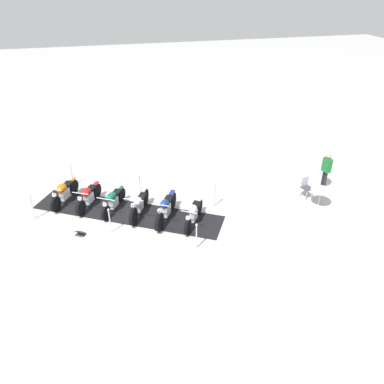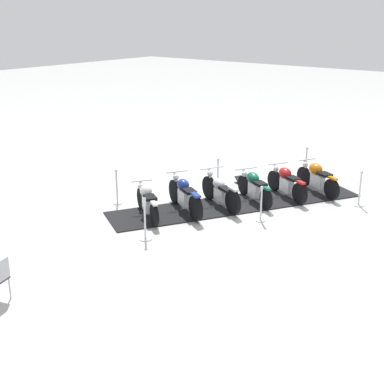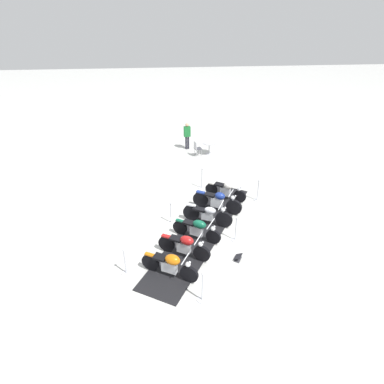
{
  "view_description": "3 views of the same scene",
  "coord_description": "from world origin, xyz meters",
  "px_view_note": "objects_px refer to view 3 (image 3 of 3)",
  "views": [
    {
      "loc": [
        -0.52,
        -13.14,
        8.64
      ],
      "look_at": [
        2.69,
        -0.22,
        0.72
      ],
      "focal_mm": 35.32,
      "sensor_mm": 36.0,
      "label": 1
    },
    {
      "loc": [
        12.71,
        8.23,
        5.53
      ],
      "look_at": [
        2.23,
        0.01,
        0.99
      ],
      "focal_mm": 49.7,
      "sensor_mm": 36.0,
      "label": 2
    },
    {
      "loc": [
        -10.83,
        1.43,
        8.16
      ],
      "look_at": [
        2.13,
        0.21,
        0.65
      ],
      "focal_mm": 30.64,
      "sensor_mm": 36.0,
      "label": 3
    }
  ],
  "objects_px": {
    "stanchion_right_rear": "(258,193)",
    "stanchion_left_rear": "(202,182)",
    "motorcycle_navy": "(217,201)",
    "stanchion_right_front": "(202,292)",
    "motorcycle_maroon": "(185,245)",
    "motorcycle_copper": "(170,264)",
    "motorcycle_forest": "(197,229)",
    "info_placard": "(238,258)",
    "stanchion_left_mid": "(171,216)",
    "motorcycle_chrome": "(208,214)",
    "stanchion_right_mid": "(236,233)",
    "bystander_person": "(187,134)",
    "stanchion_left_front": "(126,266)",
    "cafe_table": "(209,145)",
    "cafe_chair_near_table": "(197,148)",
    "motorcycle_cream": "(226,190)"
  },
  "relations": [
    {
      "from": "stanchion_right_front",
      "to": "info_placard",
      "type": "height_order",
      "value": "stanchion_right_front"
    },
    {
      "from": "motorcycle_navy",
      "to": "stanchion_right_front",
      "type": "distance_m",
      "value": 5.24
    },
    {
      "from": "motorcycle_chrome",
      "to": "stanchion_right_mid",
      "type": "relative_size",
      "value": 1.84
    },
    {
      "from": "motorcycle_maroon",
      "to": "motorcycle_copper",
      "type": "bearing_deg",
      "value": -91.35
    },
    {
      "from": "motorcycle_maroon",
      "to": "stanchion_left_rear",
      "type": "bearing_deg",
      "value": 104.37
    },
    {
      "from": "stanchion_right_mid",
      "to": "cafe_table",
      "type": "xyz_separation_m",
      "value": [
        8.62,
        -0.16,
        0.23
      ]
    },
    {
      "from": "stanchion_right_rear",
      "to": "bystander_person",
      "type": "relative_size",
      "value": 0.63
    },
    {
      "from": "motorcycle_chrome",
      "to": "stanchion_left_mid",
      "type": "distance_m",
      "value": 1.57
    },
    {
      "from": "motorcycle_chrome",
      "to": "info_placard",
      "type": "bearing_deg",
      "value": -45.5
    },
    {
      "from": "stanchion_right_mid",
      "to": "stanchion_left_mid",
      "type": "relative_size",
      "value": 1.07
    },
    {
      "from": "stanchion_left_mid",
      "to": "info_placard",
      "type": "bearing_deg",
      "value": -137.53
    },
    {
      "from": "stanchion_left_rear",
      "to": "info_placard",
      "type": "height_order",
      "value": "stanchion_left_rear"
    },
    {
      "from": "motorcycle_maroon",
      "to": "stanchion_left_mid",
      "type": "height_order",
      "value": "stanchion_left_mid"
    },
    {
      "from": "motorcycle_cream",
      "to": "motorcycle_copper",
      "type": "bearing_deg",
      "value": -87.5
    },
    {
      "from": "cafe_chair_near_table",
      "to": "motorcycle_maroon",
      "type": "bearing_deg",
      "value": -115.17
    },
    {
      "from": "stanchion_right_mid",
      "to": "cafe_chair_near_table",
      "type": "bearing_deg",
      "value": 4.31
    },
    {
      "from": "stanchion_right_mid",
      "to": "cafe_chair_near_table",
      "type": "xyz_separation_m",
      "value": [
        8.39,
        0.63,
        0.19
      ]
    },
    {
      "from": "motorcycle_navy",
      "to": "motorcycle_cream",
      "type": "distance_m",
      "value": 1.13
    },
    {
      "from": "motorcycle_forest",
      "to": "info_placard",
      "type": "height_order",
      "value": "motorcycle_forest"
    },
    {
      "from": "motorcycle_forest",
      "to": "stanchion_left_rear",
      "type": "relative_size",
      "value": 1.61
    },
    {
      "from": "motorcycle_maroon",
      "to": "stanchion_right_front",
      "type": "distance_m",
      "value": 2.17
    },
    {
      "from": "stanchion_right_front",
      "to": "stanchion_left_mid",
      "type": "height_order",
      "value": "stanchion_right_front"
    },
    {
      "from": "motorcycle_copper",
      "to": "stanchion_left_front",
      "type": "bearing_deg",
      "value": -162.89
    },
    {
      "from": "cafe_chair_near_table",
      "to": "stanchion_right_rear",
      "type": "bearing_deg",
      "value": -83.56
    },
    {
      "from": "info_placard",
      "to": "motorcycle_forest",
      "type": "bearing_deg",
      "value": -104.76
    },
    {
      "from": "motorcycle_maroon",
      "to": "motorcycle_cream",
      "type": "height_order",
      "value": "motorcycle_maroon"
    },
    {
      "from": "stanchion_right_mid",
      "to": "info_placard",
      "type": "relative_size",
      "value": 2.6
    },
    {
      "from": "motorcycle_forest",
      "to": "info_placard",
      "type": "xyz_separation_m",
      "value": [
        -1.34,
        -1.35,
        -0.44
      ]
    },
    {
      "from": "motorcycle_navy",
      "to": "motorcycle_copper",
      "type": "bearing_deg",
      "value": -90.66
    },
    {
      "from": "stanchion_left_front",
      "to": "cafe_table",
      "type": "distance_m",
      "value": 10.97
    },
    {
      "from": "bystander_person",
      "to": "stanchion_left_rear",
      "type": "bearing_deg",
      "value": -7.4
    },
    {
      "from": "stanchion_right_mid",
      "to": "bystander_person",
      "type": "xyz_separation_m",
      "value": [
        9.57,
        1.13,
        0.67
      ]
    },
    {
      "from": "stanchion_right_rear",
      "to": "stanchion_right_front",
      "type": "bearing_deg",
      "value": 150.05
    },
    {
      "from": "motorcycle_chrome",
      "to": "stanchion_right_rear",
      "type": "bearing_deg",
      "value": 58.6
    },
    {
      "from": "motorcycle_cream",
      "to": "motorcycle_forest",
      "type": "bearing_deg",
      "value": -87.45
    },
    {
      "from": "stanchion_left_rear",
      "to": "bystander_person",
      "type": "xyz_separation_m",
      "value": [
        5.24,
        0.31,
        0.68
      ]
    },
    {
      "from": "motorcycle_maroon",
      "to": "motorcycle_navy",
      "type": "xyz_separation_m",
      "value": [
        2.95,
        -1.69,
        0.0
      ]
    },
    {
      "from": "motorcycle_maroon",
      "to": "bystander_person",
      "type": "height_order",
      "value": "bystander_person"
    },
    {
      "from": "motorcycle_chrome",
      "to": "stanchion_right_rear",
      "type": "relative_size",
      "value": 1.85
    },
    {
      "from": "cafe_table",
      "to": "bystander_person",
      "type": "xyz_separation_m",
      "value": [
        0.95,
        1.29,
        0.44
      ]
    },
    {
      "from": "motorcycle_maroon",
      "to": "stanchion_right_front",
      "type": "height_order",
      "value": "stanchion_right_front"
    },
    {
      "from": "motorcycle_maroon",
      "to": "motorcycle_forest",
      "type": "height_order",
      "value": "motorcycle_maroon"
    },
    {
      "from": "motorcycle_forest",
      "to": "motorcycle_navy",
      "type": "distance_m",
      "value": 2.27
    },
    {
      "from": "stanchion_right_mid",
      "to": "motorcycle_cream",
      "type": "bearing_deg",
      "value": -3.66
    },
    {
      "from": "stanchion_right_rear",
      "to": "stanchion_left_rear",
      "type": "xyz_separation_m",
      "value": [
        1.43,
        2.49,
        -0.03
      ]
    },
    {
      "from": "motorcycle_cream",
      "to": "motorcycle_maroon",
      "type": "bearing_deg",
      "value": -87.61
    },
    {
      "from": "info_placard",
      "to": "motorcycle_navy",
      "type": "bearing_deg",
      "value": -145.95
    },
    {
      "from": "stanchion_right_mid",
      "to": "bystander_person",
      "type": "relative_size",
      "value": 0.64
    },
    {
      "from": "motorcycle_navy",
      "to": "info_placard",
      "type": "xyz_separation_m",
      "value": [
        -3.31,
        -0.24,
        -0.44
      ]
    },
    {
      "from": "stanchion_right_mid",
      "to": "stanchion_left_mid",
      "type": "bearing_deg",
      "value": 60.05
    }
  ]
}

